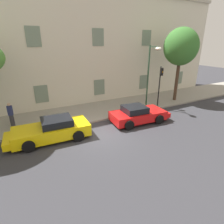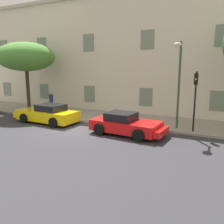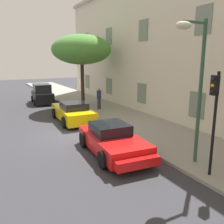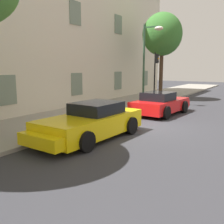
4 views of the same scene
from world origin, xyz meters
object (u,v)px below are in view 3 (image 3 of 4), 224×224
sportscar_red_lead (72,112)px  hatchback_parked (42,95)px  traffic_light (214,106)px  pedestrian_admiring (99,98)px  street_lamp (194,67)px  sportscar_yellow_flank (114,142)px  tree_near_kerb (82,50)px

sportscar_red_lead → hatchback_parked: 7.78m
traffic_light → pedestrian_admiring: (-12.24, 1.45, -1.60)m
traffic_light → pedestrian_admiring: traffic_light is taller
sportscar_red_lead → street_lamp: (9.15, 1.59, 3.30)m
sportscar_red_lead → hatchback_parked: size_ratio=1.37×
sportscar_yellow_flank → street_lamp: 4.57m
sportscar_yellow_flank → hatchback_parked: (-14.44, 0.02, 0.22)m
hatchback_parked → street_lamp: bearing=6.4°
sportscar_yellow_flank → tree_near_kerb: (-10.80, 2.76, 4.32)m
tree_near_kerb → traffic_light: bearing=-3.5°
hatchback_parked → pedestrian_admiring: size_ratio=2.13×
hatchback_parked → sportscar_red_lead: bearing=2.4°
sportscar_red_lead → sportscar_yellow_flank: sportscar_red_lead is taller
sportscar_red_lead → hatchback_parked: bearing=-177.6°
sportscar_yellow_flank → pedestrian_admiring: 9.32m
pedestrian_admiring → hatchback_parked: bearing=-150.0°
sportscar_yellow_flank → street_lamp: (2.49, 1.93, 3.31)m
sportscar_yellow_flank → street_lamp: bearing=37.8°
tree_near_kerb → street_lamp: tree_near_kerb is taller
tree_near_kerb → street_lamp: 13.36m
sportscar_red_lead → traffic_light: traffic_light is taller
sportscar_yellow_flank → pedestrian_admiring: size_ratio=2.64×
tree_near_kerb → traffic_light: size_ratio=1.66×
sportscar_red_lead → traffic_light: size_ratio=1.39×
sportscar_yellow_flank → traffic_light: traffic_light is taller
traffic_light → street_lamp: 1.66m
pedestrian_admiring → tree_near_kerb: bearing=-164.6°
sportscar_red_lead → traffic_light: bearing=8.6°
traffic_light → street_lamp: bearing=177.9°
tree_near_kerb → pedestrian_admiring: bearing=15.4°
sportscar_red_lead → street_lamp: 9.86m
sportscar_red_lead → sportscar_yellow_flank: 6.68m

